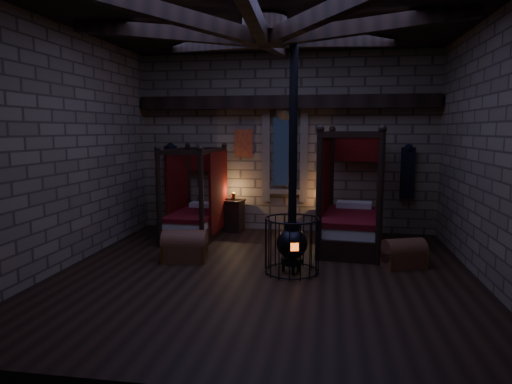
# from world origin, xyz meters

# --- Properties ---
(room) EXTENTS (7.02, 7.02, 4.29)m
(room) POSITION_xyz_m (-0.00, 0.09, 3.74)
(room) COLOR black
(room) RESTS_ON ground
(bed_left) EXTENTS (1.08, 1.95, 2.00)m
(bed_left) POSITION_xyz_m (-1.90, 2.41, 0.50)
(bed_left) COLOR black
(bed_left) RESTS_ON ground
(bed_right) EXTENTS (1.43, 2.39, 2.38)m
(bed_right) POSITION_xyz_m (1.53, 2.11, 0.59)
(bed_right) COLOR black
(bed_right) RESTS_ON ground
(trunk_left) EXTENTS (0.86, 0.60, 0.59)m
(trunk_left) POSITION_xyz_m (-1.56, 0.55, 0.26)
(trunk_left) COLOR brown
(trunk_left) RESTS_ON ground
(trunk_right) EXTENTS (0.82, 0.67, 0.52)m
(trunk_right) POSITION_xyz_m (2.38, 0.80, 0.23)
(trunk_right) COLOR brown
(trunk_right) RESTS_ON ground
(nightstand_left) EXTENTS (0.54, 0.52, 0.93)m
(nightstand_left) POSITION_xyz_m (-1.19, 3.14, 0.39)
(nightstand_left) COLOR black
(nightstand_left) RESTS_ON ground
(nightstand_right) EXTENTS (0.44, 0.42, 0.75)m
(nightstand_right) POSITION_xyz_m (1.00, 3.12, 0.35)
(nightstand_right) COLOR black
(nightstand_right) RESTS_ON ground
(stove) EXTENTS (0.93, 0.93, 4.05)m
(stove) POSITION_xyz_m (0.45, 0.15, 0.59)
(stove) COLOR black
(stove) RESTS_ON ground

